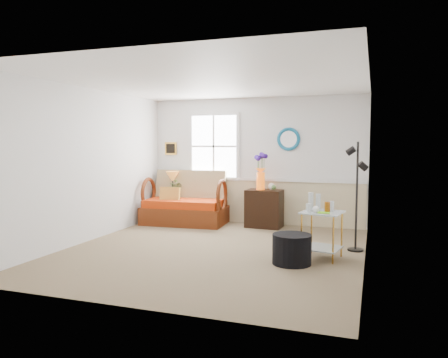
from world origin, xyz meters
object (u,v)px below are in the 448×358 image
(loveseat, at_px, (185,198))
(side_table, at_px, (322,235))
(cabinet, at_px, (264,209))
(ottoman, at_px, (292,249))
(floor_lamp, at_px, (357,197))
(lamp_stand, at_px, (171,208))

(loveseat, distance_m, side_table, 3.53)
(cabinet, distance_m, ottoman, 2.66)
(cabinet, relative_size, side_table, 1.09)
(loveseat, height_order, floor_lamp, floor_lamp)
(loveseat, height_order, cabinet, loveseat)
(lamp_stand, height_order, floor_lamp, floor_lamp)
(loveseat, bearing_deg, cabinet, 2.07)
(floor_lamp, bearing_deg, cabinet, 148.63)
(cabinet, bearing_deg, ottoman, -65.58)
(lamp_stand, bearing_deg, floor_lamp, -20.21)
(floor_lamp, bearing_deg, ottoman, -120.55)
(side_table, xyz_separation_m, floor_lamp, (0.45, 0.63, 0.50))
(side_table, bearing_deg, floor_lamp, 54.45)
(floor_lamp, bearing_deg, loveseat, 166.90)
(lamp_stand, bearing_deg, loveseat, -25.58)
(loveseat, height_order, ottoman, loveseat)
(loveseat, bearing_deg, side_table, -35.69)
(cabinet, relative_size, ottoman, 1.38)
(loveseat, bearing_deg, floor_lamp, -23.52)
(loveseat, height_order, lamp_stand, loveseat)
(ottoman, bearing_deg, cabinet, 112.03)
(cabinet, height_order, ottoman, cabinet)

